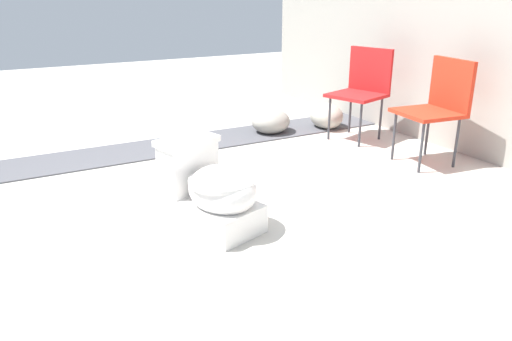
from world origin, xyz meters
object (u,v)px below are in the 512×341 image
(toilet, at_px, (212,192))
(folding_chair_middle, at_px, (439,100))
(folding_chair_left, at_px, (363,84))
(boulder_near, at_px, (326,116))
(boulder_far, at_px, (271,121))

(toilet, height_order, folding_chair_middle, folding_chair_middle)
(toilet, bearing_deg, folding_chair_left, 100.73)
(boulder_near, height_order, boulder_far, boulder_near)
(boulder_far, bearing_deg, boulder_near, 79.68)
(boulder_near, distance_m, boulder_far, 0.60)
(toilet, relative_size, boulder_far, 1.82)
(boulder_near, relative_size, boulder_far, 1.01)
(toilet, height_order, boulder_far, toilet)
(toilet, xyz_separation_m, folding_chair_middle, (-0.22, 2.07, 0.29))
(toilet, bearing_deg, boulder_far, 123.00)
(folding_chair_left, relative_size, boulder_far, 2.13)
(toilet, distance_m, folding_chair_left, 2.30)
(folding_chair_middle, height_order, boulder_far, folding_chair_middle)
(folding_chair_left, distance_m, folding_chair_middle, 0.85)
(boulder_far, bearing_deg, folding_chair_left, 51.76)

